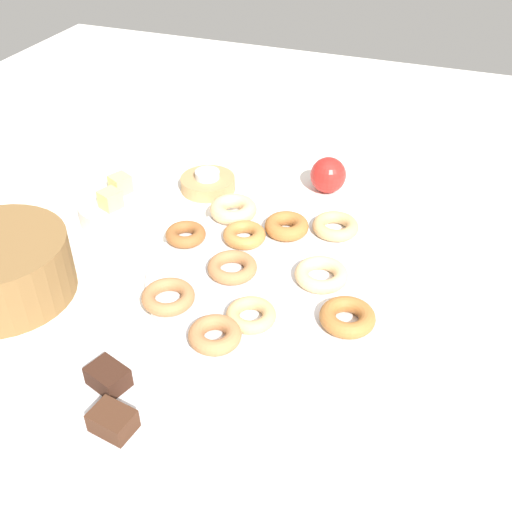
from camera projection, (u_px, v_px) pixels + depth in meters
name	position (u px, v px, depth m)	size (l,w,h in m)	color
ground_plane	(272.00, 281.00, 1.06)	(2.40, 2.40, 0.00)	white
donut_plate	(272.00, 277.00, 1.05)	(0.44, 0.44, 0.02)	silver
donut_0	(321.00, 275.00, 1.03)	(0.09, 0.09, 0.02)	#EABC84
donut_1	(244.00, 235.00, 1.12)	(0.08, 0.08, 0.02)	#BC7A3D
donut_2	(186.00, 234.00, 1.12)	(0.08, 0.08, 0.02)	#995B2D
donut_3	(347.00, 317.00, 0.94)	(0.09, 0.09, 0.03)	#AD6B33
donut_4	(251.00, 315.00, 0.95)	(0.08, 0.08, 0.02)	tan
donut_5	(168.00, 297.00, 0.98)	(0.09, 0.09, 0.02)	#B27547
donut_6	(232.00, 267.00, 1.04)	(0.09, 0.09, 0.02)	#B27547
donut_7	(287.00, 226.00, 1.14)	(0.08, 0.08, 0.03)	#AD6B33
donut_8	(233.00, 209.00, 1.19)	(0.09, 0.09, 0.03)	#EABC84
donut_9	(335.00, 226.00, 1.14)	(0.09, 0.09, 0.02)	tan
donut_10	(215.00, 335.00, 0.91)	(0.08, 0.08, 0.02)	#B27547
cake_plate	(118.00, 409.00, 0.83)	(0.23, 0.23, 0.02)	silver
brownie_near	(113.00, 421.00, 0.78)	(0.04, 0.06, 0.03)	#472819
brownie_far	(108.00, 377.00, 0.84)	(0.04, 0.06, 0.03)	#381E14
candle_holder	(208.00, 184.00, 1.30)	(0.12, 0.12, 0.03)	tan
tealight	(207.00, 175.00, 1.29)	(0.05, 0.05, 0.01)	silver
basket	(0.00, 268.00, 1.00)	(0.23, 0.23, 0.10)	brown
fruit_bowl	(121.00, 209.00, 1.21)	(0.17, 0.17, 0.04)	silver
melon_chunk_left	(110.00, 199.00, 1.16)	(0.04, 0.04, 0.04)	#DBD67A
melon_chunk_right	(120.00, 184.00, 1.21)	(0.04, 0.04, 0.04)	#DBD67A
apple	(328.00, 175.00, 1.28)	(0.08, 0.08, 0.08)	red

